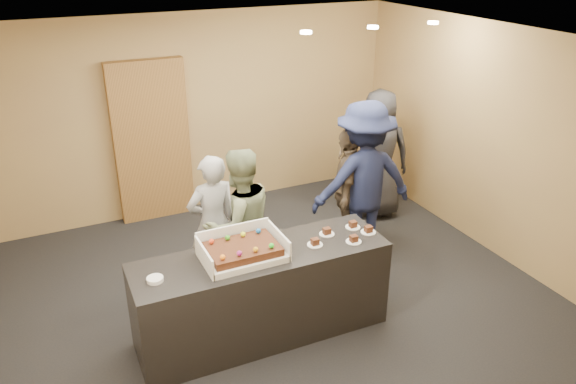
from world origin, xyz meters
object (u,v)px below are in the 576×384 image
Objects in this scene: plate_stack at (155,279)px; person_navy_man at (364,181)px; person_server_grey at (213,223)px; cake_box at (242,252)px; person_sage_man at (240,224)px; serving_counter at (262,294)px; person_brown_extra at (348,190)px; storage_cabinet at (152,142)px; sheet_cake at (243,249)px; person_dark_suit at (378,154)px.

person_navy_man is (2.68, 0.97, 0.03)m from plate_stack.
person_server_grey is (0.85, 1.04, -0.15)m from plate_stack.
cake_box is 0.45× the size of person_sage_man.
plate_stack is 2.85m from person_navy_man.
person_sage_man is at bearing 85.49° from serving_counter.
person_navy_man is 1.22× the size of person_brown_extra.
person_navy_man is at bearing 29.94° from serving_counter.
storage_cabinet is at bearing -97.41° from person_brown_extra.
storage_cabinet is 15.21× the size of plate_stack.
cake_box is at bearing 89.01° from sheet_cake.
serving_counter is at bearing 75.54° from person_sage_man.
sheet_cake is 4.44× the size of plate_stack.
sheet_cake is 0.40× the size of person_brown_extra.
person_server_grey is at bearing 38.59° from person_dark_suit.
cake_box is at bearing -21.42° from person_brown_extra.
person_navy_man is at bearing -45.47° from storage_cabinet.
person_dark_suit reaches higher than sheet_cake.
cake_box is (0.13, -2.95, -0.13)m from storage_cabinet.
person_sage_man is at bearing 13.63° from person_navy_man.
serving_counter is 1.56× the size of person_server_grey.
plate_stack is 0.09× the size of person_brown_extra.
person_sage_man is at bearing -80.12° from storage_cabinet.
person_dark_suit is at bearing -125.18° from person_navy_man.
cake_box reaches higher than sheet_cake.
person_sage_man reaches higher than plate_stack.
person_brown_extra is at bearing 31.41° from cake_box.
person_brown_extra is at bearing 32.05° from sheet_cake.
storage_cabinet is 1.38× the size of person_brown_extra.
serving_counter is 2.00m from person_navy_man.
person_brown_extra is (1.90, -1.87, -0.30)m from storage_cabinet.
sheet_cake is at bearing 62.58° from person_sage_man.
plate_stack is 1.35m from person_server_grey.
person_brown_extra is (-0.11, 0.17, -0.17)m from person_navy_man.
plate_stack is (-0.81, -0.06, -0.03)m from cake_box.
person_server_grey is 2.67m from person_dark_suit.
person_dark_suit reaches higher than cake_box.
serving_counter is 1.26× the size of person_navy_man.
person_navy_man is at bearing 19.90° from plate_stack.
person_server_grey reaches higher than cake_box.
storage_cabinet reaches higher than person_brown_extra.
storage_cabinet reaches higher than person_sage_man.
person_navy_man reaches higher than person_dark_suit.
person_sage_man is 1.55m from person_brown_extra.
sheet_cake is at bearing -179.04° from serving_counter.
serving_counter is at bearing 58.29° from person_dark_suit.
person_navy_man is 0.26m from person_brown_extra.
person_sage_man is 1.63m from person_navy_man.
person_dark_suit is (3.42, 1.78, -0.04)m from plate_stack.
person_dark_suit reaches higher than person_server_grey.
serving_counter is 1.11× the size of storage_cabinet.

